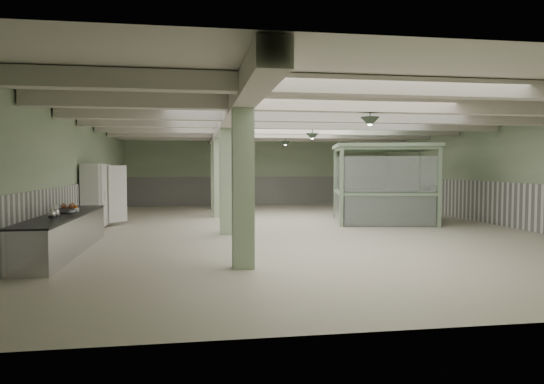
{
  "coord_description": "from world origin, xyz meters",
  "views": [
    {
      "loc": [
        -3.43,
        -15.59,
        2.03
      ],
      "look_at": [
        -1.25,
        -1.79,
        1.3
      ],
      "focal_mm": 32.0,
      "sensor_mm": 36.0,
      "label": 1
    }
  ],
  "objects": [
    {
      "name": "beam_d",
      "position": [
        0.0,
        0.0,
        3.42
      ],
      "size": [
        13.9,
        0.35,
        0.32
      ],
      "primitive_type": "cube",
      "color": "beige",
      "rests_on": "ceiling"
    },
    {
      "name": "veg_colander",
      "position": [
        -6.53,
        -3.26,
        1.01
      ],
      "size": [
        0.63,
        0.63,
        0.22
      ],
      "primitive_type": null,
      "rotation": [
        0.0,
        0.0,
        0.39
      ],
      "color": "#414046",
      "rests_on": "prep_counter"
    },
    {
      "name": "wall_right",
      "position": [
        7.0,
        0.0,
        1.8
      ],
      "size": [
        0.02,
        20.0,
        3.6
      ],
      "primitive_type": "cube",
      "color": "#AABD97",
      "rests_on": "floor"
    },
    {
      "name": "column_b",
      "position": [
        -2.5,
        -1.0,
        1.8
      ],
      "size": [
        0.42,
        0.42,
        3.6
      ],
      "primitive_type": "cube",
      "color": "#A7C19C",
      "rests_on": "floor"
    },
    {
      "name": "pitcher_far",
      "position": [
        -6.48,
        -4.44,
        1.05
      ],
      "size": [
        0.27,
        0.28,
        0.29
      ],
      "primitive_type": null,
      "rotation": [
        0.0,
        0.0,
        -0.36
      ],
      "color": "#BCBBC0",
      "rests_on": "prep_counter"
    },
    {
      "name": "wall_left",
      "position": [
        -7.0,
        0.0,
        1.8
      ],
      "size": [
        0.02,
        20.0,
        3.6
      ],
      "primitive_type": "cube",
      "color": "#AABD97",
      "rests_on": "floor"
    },
    {
      "name": "wall_front",
      "position": [
        0.0,
        -10.0,
        1.8
      ],
      "size": [
        14.0,
        0.02,
        3.6
      ],
      "primitive_type": "cube",
      "color": "#AABD97",
      "rests_on": "floor"
    },
    {
      "name": "pitcher_near",
      "position": [
        -6.5,
        -4.61,
        1.02
      ],
      "size": [
        0.21,
        0.23,
        0.25
      ],
      "primitive_type": null,
      "rotation": [
        0.0,
        0.0,
        0.22
      ],
      "color": "#BCBBC0",
      "rests_on": "prep_counter"
    },
    {
      "name": "beam_b",
      "position": [
        0.0,
        -5.0,
        3.42
      ],
      "size": [
        13.9,
        0.35,
        0.32
      ],
      "primitive_type": "cube",
      "color": "beige",
      "rests_on": "ceiling"
    },
    {
      "name": "column_d",
      "position": [
        -2.5,
        8.0,
        1.8
      ],
      "size": [
        0.42,
        0.42,
        3.6
      ],
      "primitive_type": "cube",
      "color": "#A7C19C",
      "rests_on": "floor"
    },
    {
      "name": "wainscot_back",
      "position": [
        0.0,
        9.97,
        0.75
      ],
      "size": [
        13.9,
        0.05,
        1.5
      ],
      "primitive_type": "cube",
      "color": "white",
      "rests_on": "floor"
    },
    {
      "name": "wainscot_left",
      "position": [
        -6.97,
        0.0,
        0.75
      ],
      "size": [
        0.05,
        19.9,
        1.5
      ],
      "primitive_type": "cube",
      "color": "white",
      "rests_on": "floor"
    },
    {
      "name": "floor",
      "position": [
        0.0,
        0.0,
        0.0
      ],
      "size": [
        20.0,
        20.0,
        0.0
      ],
      "primitive_type": "plane",
      "color": "beige",
      "rests_on": "ground"
    },
    {
      "name": "girder",
      "position": [
        -2.5,
        0.0,
        3.38
      ],
      "size": [
        0.45,
        19.9,
        0.4
      ],
      "primitive_type": "cube",
      "color": "beige",
      "rests_on": "ceiling"
    },
    {
      "name": "filing_cabinet",
      "position": [
        5.4,
        1.65,
        0.66
      ],
      "size": [
        0.49,
        0.65,
        1.32
      ],
      "primitive_type": "cube",
      "rotation": [
        0.0,
        0.0,
        0.12
      ],
      "color": "#5C6050",
      "rests_on": "floor"
    },
    {
      "name": "beam_a",
      "position": [
        0.0,
        -7.5,
        3.42
      ],
      "size": [
        13.9,
        0.35,
        0.32
      ],
      "primitive_type": "cube",
      "color": "beige",
      "rests_on": "ceiling"
    },
    {
      "name": "pendant_back",
      "position": [
        0.5,
        5.5,
        3.05
      ],
      "size": [
        0.44,
        0.44,
        0.22
      ],
      "primitive_type": "cone",
      "rotation": [
        3.14,
        0.0,
        0.0
      ],
      "color": "#2B3A2C",
      "rests_on": "ceiling"
    },
    {
      "name": "beam_c",
      "position": [
        0.0,
        -2.5,
        3.42
      ],
      "size": [
        13.9,
        0.35,
        0.32
      ],
      "primitive_type": "cube",
      "color": "beige",
      "rests_on": "ceiling"
    },
    {
      "name": "pendant_mid",
      "position": [
        0.5,
        0.5,
        3.05
      ],
      "size": [
        0.44,
        0.44,
        0.22
      ],
      "primitive_type": "cone",
      "rotation": [
        3.14,
        0.0,
        0.0
      ],
      "color": "#2B3A2C",
      "rests_on": "ceiling"
    },
    {
      "name": "column_c",
      "position": [
        -2.5,
        4.0,
        1.8
      ],
      "size": [
        0.42,
        0.42,
        3.6
      ],
      "primitive_type": "cube",
      "color": "#A7C19C",
      "rests_on": "floor"
    },
    {
      "name": "ceiling",
      "position": [
        0.0,
        0.0,
        3.6
      ],
      "size": [
        14.0,
        20.0,
        0.02
      ],
      "primitive_type": "cube",
      "color": "beige",
      "rests_on": "wall_back"
    },
    {
      "name": "pendant_front",
      "position": [
        0.5,
        -5.0,
        3.05
      ],
      "size": [
        0.44,
        0.44,
        0.22
      ],
      "primitive_type": "cone",
      "rotation": [
        3.14,
        0.0,
        0.0
      ],
      "color": "#2B3A2C",
      "rests_on": "ceiling"
    },
    {
      "name": "column_a",
      "position": [
        -2.5,
        -6.0,
        1.8
      ],
      "size": [
        0.42,
        0.42,
        3.6
      ],
      "primitive_type": "cube",
      "color": "#A7C19C",
      "rests_on": "floor"
    },
    {
      "name": "guard_booth",
      "position": [
        3.31,
        1.15,
        1.88
      ],
      "size": [
        4.04,
        3.62,
        2.83
      ],
      "rotation": [
        0.0,
        0.0,
        -0.21
      ],
      "color": "gray",
      "rests_on": "floor"
    },
    {
      "name": "prep_counter",
      "position": [
        -6.54,
        -3.63,
        0.46
      ],
      "size": [
        0.94,
        5.42,
        0.91
      ],
      "color": "#BCBBC0",
      "rests_on": "floor"
    },
    {
      "name": "wainscot_right",
      "position": [
        6.97,
        0.0,
        0.75
      ],
      "size": [
        0.05,
        19.9,
        1.5
      ],
      "primitive_type": "cube",
      "color": "white",
      "rests_on": "floor"
    },
    {
      "name": "beam_f",
      "position": [
        0.0,
        5.0,
        3.42
      ],
      "size": [
        13.9,
        0.35,
        0.32
      ],
      "primitive_type": "cube",
      "color": "beige",
      "rests_on": "ceiling"
    },
    {
      "name": "wall_back",
      "position": [
        0.0,
        10.0,
        1.8
      ],
      "size": [
        14.0,
        0.02,
        3.6
      ],
      "primitive_type": "cube",
      "color": "#AABD97",
      "rests_on": "floor"
    },
    {
      "name": "beam_g",
      "position": [
        0.0,
        7.5,
        3.42
      ],
      "size": [
        13.9,
        0.35,
        0.32
      ],
      "primitive_type": "cube",
      "color": "beige",
      "rests_on": "ceiling"
    },
    {
      "name": "walkin_cooler",
      "position": [
        -6.62,
        1.0,
        1.02
      ],
      "size": [
        0.98,
        2.23,
        2.05
      ],
      "color": "white",
      "rests_on": "floor"
    },
    {
      "name": "orange_bowl",
      "position": [
        -6.43,
        -3.04,
        0.95
      ],
      "size": [
        0.29,
        0.29,
        0.1
      ],
      "primitive_type": "cylinder",
      "rotation": [
        0.0,
        0.0,
        0.02
      ],
      "color": "#B2B2B7",
      "rests_on": "prep_counter"
    },
    {
      "name": "beam_e",
      "position": [
        0.0,
        2.5,
        3.42
      ],
      "size": [
        13.9,
        0.35,
        0.32
      ],
      "primitive_type": "cube",
      "color": "beige",
      "rests_on": "ceiling"
    }
  ]
}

